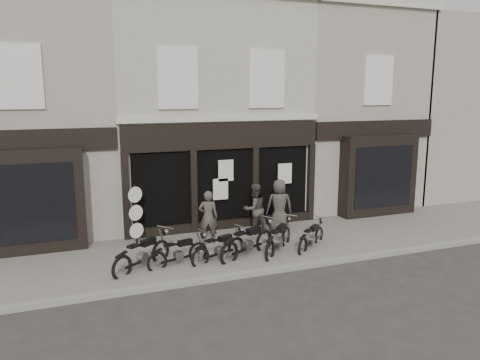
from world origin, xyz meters
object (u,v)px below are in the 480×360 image
object	(u,v)px
man_left	(208,217)
motorcycle_5	(311,239)
motorcycle_1	(179,255)
motorcycle_2	(219,250)
man_centre	(255,209)
motorcycle_0	(143,257)
advert_sign_post	(136,218)
motorcycle_4	(278,241)
motorcycle_3	(248,245)
man_right	(279,206)

from	to	relation	value
man_left	motorcycle_5	bearing A→B (deg)	172.91
motorcycle_1	man_left	distance (m)	2.14
motorcycle_5	man_left	distance (m)	3.38
motorcycle_2	man_centre	world-z (taller)	man_centre
motorcycle_0	advert_sign_post	distance (m)	2.15
motorcycle_4	advert_sign_post	bearing A→B (deg)	106.04
motorcycle_3	man_centre	xyz separation A→B (m)	(1.02, 1.95, 0.56)
motorcycle_5	motorcycle_1	bearing A→B (deg)	141.12
motorcycle_2	motorcycle_4	world-z (taller)	motorcycle_4
motorcycle_2	man_left	bearing A→B (deg)	62.77
motorcycle_0	motorcycle_3	bearing A→B (deg)	-38.92
motorcycle_4	man_right	size ratio (longest dim) A/B	0.93
motorcycle_2	motorcycle_4	distance (m)	1.93
motorcycle_0	advert_sign_post	xyz separation A→B (m)	(0.14, 2.06, 0.59)
motorcycle_3	man_right	size ratio (longest dim) A/B	1.15
motorcycle_4	man_centre	bearing A→B (deg)	44.46
motorcycle_3	motorcycle_0	bearing A→B (deg)	150.92
motorcycle_4	motorcycle_5	bearing A→B (deg)	-47.28
motorcycle_3	man_centre	distance (m)	2.27
motorcycle_0	motorcycle_4	world-z (taller)	motorcycle_0
motorcycle_2	man_centre	distance (m)	2.82
motorcycle_0	motorcycle_5	world-z (taller)	motorcycle_0
advert_sign_post	motorcycle_4	bearing A→B (deg)	-52.16
motorcycle_3	advert_sign_post	bearing A→B (deg)	116.94
man_left	motorcycle_2	bearing A→B (deg)	105.94
motorcycle_1	man_left	size ratio (longest dim) A/B	1.11
motorcycle_0	motorcycle_3	size ratio (longest dim) A/B	0.89
motorcycle_0	motorcycle_3	xyz separation A→B (m)	(3.12, -0.12, 0.02)
man_left	man_centre	bearing A→B (deg)	-146.68
motorcycle_1	advert_sign_post	size ratio (longest dim) A/B	0.92
motorcycle_0	man_left	world-z (taller)	man_left
man_left	advert_sign_post	size ratio (longest dim) A/B	0.83
motorcycle_2	man_left	distance (m)	1.70
motorcycle_3	man_centre	world-z (taller)	man_centre
motorcycle_0	advert_sign_post	size ratio (longest dim) A/B	0.92
motorcycle_2	man_right	size ratio (longest dim) A/B	1.02
motorcycle_0	motorcycle_3	world-z (taller)	motorcycle_3
motorcycle_3	advert_sign_post	xyz separation A→B (m)	(-2.98, 2.18, 0.57)
man_centre	man_right	distance (m)	0.91
motorcycle_1	motorcycle_2	bearing A→B (deg)	-19.55
motorcycle_2	advert_sign_post	world-z (taller)	advert_sign_post
motorcycle_5	motorcycle_0	bearing A→B (deg)	140.30
man_centre	motorcycle_5	bearing A→B (deg)	110.30
motorcycle_1	man_right	xyz separation A→B (m)	(4.04, 1.84, 0.68)
motorcycle_3	man_left	bearing A→B (deg)	89.00
motorcycle_2	advert_sign_post	xyz separation A→B (m)	(-2.07, 2.20, 0.63)
motorcycle_3	man_left	world-z (taller)	man_left
motorcycle_5	advert_sign_post	bearing A→B (deg)	118.64
motorcycle_2	motorcycle_5	size ratio (longest dim) A/B	1.16
motorcycle_3	advert_sign_post	distance (m)	3.74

